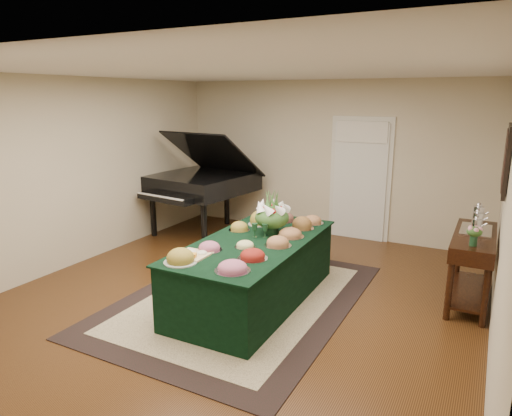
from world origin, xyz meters
The scene contains 14 objects.
ground centered at (0.00, 0.00, 0.00)m, with size 6.00×6.00×0.00m, color black.
area_rug centered at (0.03, -0.14, 0.01)m, with size 2.56×3.59×0.01m.
kitchen_doorway centered at (0.60, 2.97, 1.02)m, with size 1.05×0.07×2.10m.
buffet_table centered at (0.19, -0.11, 0.39)m, with size 1.20×2.49×0.77m.
food_platters centered at (0.23, -0.05, 0.81)m, with size 0.99×2.34×0.14m.
cutting_board centered at (-0.14, -0.87, 0.80)m, with size 0.34×0.34×0.10m.
green_goblets centered at (0.20, 0.02, 0.86)m, with size 0.19×0.13×0.18m.
floral_centerpiece centered at (0.25, 0.25, 1.02)m, with size 0.44×0.44×0.44m.
grand_piano centered at (-1.97, 1.96, 0.94)m, with size 1.80×1.98×1.84m.
wicker_basket centered at (-1.10, 1.54, 0.11)m, with size 0.35×0.35×0.22m, color olive.
mahogany_sideboard centered at (2.50, 1.04, 0.67)m, with size 0.45×1.38×0.86m.
tea_service centered at (2.50, 1.24, 0.98)m, with size 0.34×0.58×0.30m.
pink_bouquet centered at (2.50, 0.56, 1.01)m, with size 0.18×0.18×0.23m.
wall_painting centered at (2.72, 1.04, 1.75)m, with size 0.05×0.95×0.75m.
Camera 1 is at (2.61, -4.64, 2.42)m, focal length 32.00 mm.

